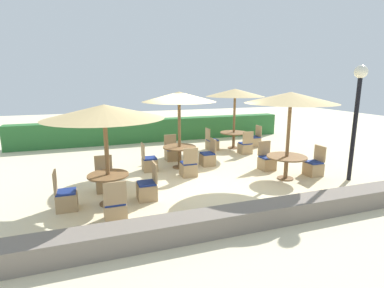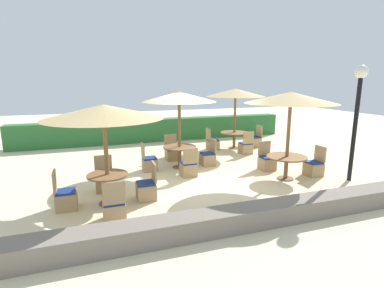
# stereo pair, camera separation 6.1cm
# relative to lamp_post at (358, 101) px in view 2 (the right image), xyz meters

# --- Properties ---
(ground_plane) EXTENTS (40.00, 40.00, 0.00)m
(ground_plane) POSITION_rel_lamp_post_xyz_m (-4.10, 1.82, -2.35)
(ground_plane) COLOR beige
(hedge_row) EXTENTS (13.00, 0.70, 1.07)m
(hedge_row) POSITION_rel_lamp_post_xyz_m (-4.10, 7.66, -1.82)
(hedge_row) COLOR #2D6B33
(hedge_row) RESTS_ON ground_plane
(stone_border) EXTENTS (10.00, 0.56, 0.42)m
(stone_border) POSITION_rel_lamp_post_xyz_m (-4.10, -1.54, -2.14)
(stone_border) COLOR slate
(stone_border) RESTS_ON ground_plane
(lamp_post) EXTENTS (0.36, 0.36, 3.32)m
(lamp_post) POSITION_rel_lamp_post_xyz_m (0.00, 0.00, 0.00)
(lamp_post) COLOR black
(lamp_post) RESTS_ON ground_plane
(parasol_front_right) EXTENTS (2.63, 2.63, 2.59)m
(parasol_front_right) POSITION_rel_lamp_post_xyz_m (-1.71, 0.73, 0.06)
(parasol_front_right) COLOR brown
(parasol_front_right) RESTS_ON ground_plane
(round_table_front_right) EXTENTS (1.17, 1.17, 0.70)m
(round_table_front_right) POSITION_rel_lamp_post_xyz_m (-1.71, 0.73, -1.78)
(round_table_front_right) COLOR brown
(round_table_front_right) RESTS_ON ground_plane
(patio_chair_front_right_east) EXTENTS (0.46, 0.46, 0.93)m
(patio_chair_front_right_east) POSITION_rel_lamp_post_xyz_m (-0.68, 0.72, -2.09)
(patio_chair_front_right_east) COLOR tan
(patio_chair_front_right_east) RESTS_ON ground_plane
(patio_chair_front_right_north) EXTENTS (0.46, 0.46, 0.93)m
(patio_chair_front_right_north) POSITION_rel_lamp_post_xyz_m (-1.72, 1.73, -2.09)
(patio_chair_front_right_north) COLOR tan
(patio_chair_front_right_north) RESTS_ON ground_plane
(parasol_back_right) EXTENTS (2.48, 2.48, 2.55)m
(parasol_back_right) POSITION_rel_lamp_post_xyz_m (-1.28, 4.96, 0.03)
(parasol_back_right) COLOR brown
(parasol_back_right) RESTS_ON ground_plane
(round_table_back_right) EXTENTS (1.18, 1.18, 0.70)m
(round_table_back_right) POSITION_rel_lamp_post_xyz_m (-1.28, 4.96, -1.78)
(round_table_back_right) COLOR brown
(round_table_back_right) RESTS_ON ground_plane
(patio_chair_back_right_south) EXTENTS (0.46, 0.46, 0.93)m
(patio_chair_back_right_south) POSITION_rel_lamp_post_xyz_m (-1.29, 3.91, -2.09)
(patio_chair_back_right_south) COLOR tan
(patio_chair_back_right_south) RESTS_ON ground_plane
(patio_chair_back_right_west) EXTENTS (0.46, 0.46, 0.93)m
(patio_chair_back_right_west) POSITION_rel_lamp_post_xyz_m (-2.30, 4.99, -2.09)
(patio_chair_back_right_west) COLOR tan
(patio_chair_back_right_west) RESTS_ON ground_plane
(patio_chair_back_right_east) EXTENTS (0.46, 0.46, 0.93)m
(patio_chair_back_right_east) POSITION_rel_lamp_post_xyz_m (-0.23, 4.97, -2.09)
(patio_chair_back_right_east) COLOR tan
(patio_chair_back_right_east) RESTS_ON ground_plane
(parasol_center) EXTENTS (2.42, 2.42, 2.55)m
(parasol_center) POSITION_rel_lamp_post_xyz_m (-4.37, 2.91, 0.02)
(parasol_center) COLOR brown
(parasol_center) RESTS_ON ground_plane
(round_table_center) EXTENTS (1.11, 1.11, 0.73)m
(round_table_center) POSITION_rel_lamp_post_xyz_m (-4.37, 2.91, -1.77)
(round_table_center) COLOR brown
(round_table_center) RESTS_ON ground_plane
(patio_chair_center_west) EXTENTS (0.46, 0.46, 0.93)m
(patio_chair_center_west) POSITION_rel_lamp_post_xyz_m (-5.42, 2.89, -2.09)
(patio_chair_center_west) COLOR tan
(patio_chair_center_west) RESTS_ON ground_plane
(patio_chair_center_north) EXTENTS (0.46, 0.46, 0.93)m
(patio_chair_center_north) POSITION_rel_lamp_post_xyz_m (-4.36, 3.93, -2.09)
(patio_chair_center_north) COLOR tan
(patio_chair_center_north) RESTS_ON ground_plane
(patio_chair_center_south) EXTENTS (0.46, 0.46, 0.93)m
(patio_chair_center_south) POSITION_rel_lamp_post_xyz_m (-4.38, 1.93, -2.09)
(patio_chair_center_south) COLOR tan
(patio_chair_center_south) RESTS_ON ground_plane
(patio_chair_center_east) EXTENTS (0.46, 0.46, 0.93)m
(patio_chair_center_east) POSITION_rel_lamp_post_xyz_m (-3.36, 2.86, -2.09)
(patio_chair_center_east) COLOR tan
(patio_chair_center_east) RESTS_ON ground_plane
(parasol_front_left) EXTENTS (2.71, 2.71, 2.38)m
(parasol_front_left) POSITION_rel_lamp_post_xyz_m (-6.85, 0.56, -0.14)
(parasol_front_left) COLOR brown
(parasol_front_left) RESTS_ON ground_plane
(round_table_front_left) EXTENTS (0.96, 0.96, 0.74)m
(round_table_front_left) POSITION_rel_lamp_post_xyz_m (-6.85, 0.56, -1.79)
(round_table_front_left) COLOR brown
(round_table_front_left) RESTS_ON ground_plane
(patio_chair_front_left_south) EXTENTS (0.46, 0.46, 0.93)m
(patio_chair_front_left_south) POSITION_rel_lamp_post_xyz_m (-6.80, -0.40, -2.09)
(patio_chair_front_left_south) COLOR tan
(patio_chair_front_left_south) RESTS_ON ground_plane
(patio_chair_front_left_west) EXTENTS (0.46, 0.46, 0.93)m
(patio_chair_front_left_west) POSITION_rel_lamp_post_xyz_m (-7.81, 0.57, -2.09)
(patio_chair_front_left_west) COLOR tan
(patio_chair_front_left_west) RESTS_ON ground_plane
(patio_chair_front_left_east) EXTENTS (0.46, 0.46, 0.93)m
(patio_chair_front_left_east) POSITION_rel_lamp_post_xyz_m (-5.94, 0.54, -2.09)
(patio_chair_front_left_east) COLOR tan
(patio_chair_front_left_east) RESTS_ON ground_plane
(patio_chair_front_left_north) EXTENTS (0.46, 0.46, 0.93)m
(patio_chair_front_left_north) POSITION_rel_lamp_post_xyz_m (-6.90, 1.52, -2.09)
(patio_chair_front_left_north) COLOR tan
(patio_chair_front_left_north) RESTS_ON ground_plane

